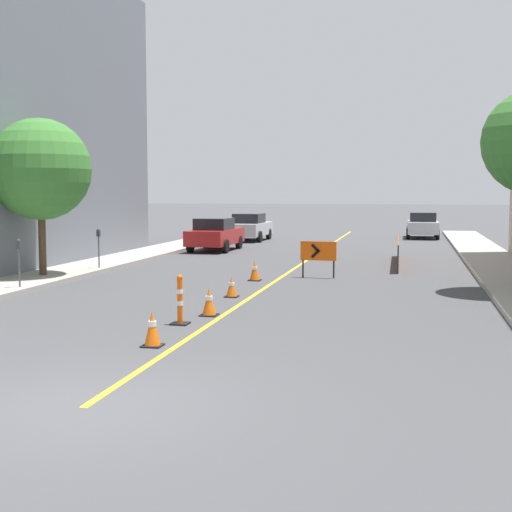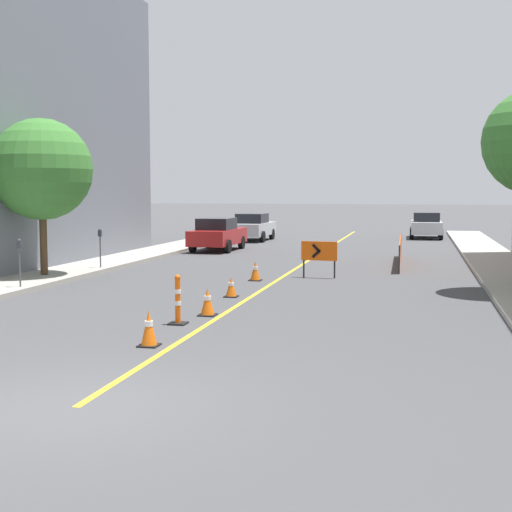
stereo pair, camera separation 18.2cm
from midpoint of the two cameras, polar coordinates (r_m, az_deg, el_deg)
name	(u,v)px [view 2 (the right image)]	position (r m, az deg, el deg)	size (l,w,h in m)	color
ground_plane	(76,407)	(10.00, -13.70, -11.69)	(300.00, 300.00, 0.00)	#424244
lane_stripe	(310,259)	(30.26, 4.55, -0.26)	(0.12, 42.53, 0.01)	gold
sidewalk_left	(145,254)	(32.18, -8.71, 0.14)	(2.21, 42.53, 0.14)	#9E998E
sidewalk_right	(495,262)	(30.11, 18.74, -0.42)	(2.21, 42.53, 0.14)	#9E998E
traffic_cone_nearest	(149,329)	(13.46, -8.18, -5.77)	(0.37, 0.37, 0.67)	black
traffic_cone_second	(207,302)	(16.59, -3.59, -3.69)	(0.39, 0.39, 0.65)	black
traffic_cone_third	(231,287)	(19.46, -1.73, -2.50)	(0.36, 0.36, 0.56)	black
traffic_cone_fourth	(255,271)	(22.99, 0.17, -1.20)	(0.40, 0.40, 0.64)	black
delineator_post_front	(178,303)	(15.55, -5.94, -3.77)	(0.38, 0.38, 1.09)	black
arrow_barricade_primary	(319,252)	(23.75, 5.29, 0.30)	(1.21, 0.18, 1.22)	#EF560C
safety_mesh_fence	(400,252)	(28.71, 11.63, 0.35)	(0.17, 7.02, 1.01)	#EF560C
parked_car_curb_near	(218,234)	(34.61, -2.94, 1.76)	(1.95, 4.34, 1.59)	maroon
parked_car_curb_mid	(253,227)	(41.53, -0.13, 2.34)	(1.95, 4.35, 1.59)	#B7B7BC
parked_car_curb_far	(426,225)	(44.88, 13.58, 2.41)	(1.94, 4.32, 1.59)	#B7B7BC
parking_meter_near_curb	(19,253)	(21.46, -18.17, 0.23)	(0.12, 0.11, 1.38)	#4C4C51
parking_meter_far_curb	(100,240)	(26.15, -12.17, 1.25)	(0.12, 0.11, 1.40)	#4C4C51
street_tree_left_near	(42,170)	(24.33, -16.58, 6.64)	(3.31, 3.31, 5.10)	#4C3823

